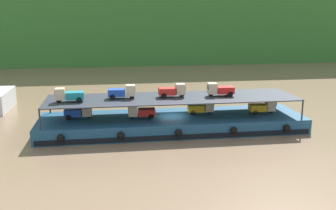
# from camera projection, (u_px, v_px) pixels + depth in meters

# --- Properties ---
(ground_plane) EXTENTS (400.00, 400.00, 0.00)m
(ground_plane) POSITION_uv_depth(u_px,v_px,m) (172.00, 130.00, 41.28)
(ground_plane) COLOR #7F664C
(cargo_barge) EXTENTS (27.33, 7.84, 1.50)m
(cargo_barge) POSITION_uv_depth(u_px,v_px,m) (172.00, 123.00, 41.07)
(cargo_barge) COLOR navy
(cargo_barge) RESTS_ON ground
(cargo_rack) EXTENTS (25.73, 6.46, 2.00)m
(cargo_rack) POSITION_uv_depth(u_px,v_px,m) (172.00, 98.00, 40.49)
(cargo_rack) COLOR #2D333D
(cargo_rack) RESTS_ON cargo_barge
(mini_truck_lower_stern) EXTENTS (2.78, 1.28, 1.38)m
(mini_truck_lower_stern) POSITION_uv_depth(u_px,v_px,m) (79.00, 112.00, 39.86)
(mini_truck_lower_stern) COLOR #1E47B7
(mini_truck_lower_stern) RESTS_ON cargo_barge
(mini_truck_lower_aft) EXTENTS (2.76, 1.24, 1.38)m
(mini_truck_lower_aft) POSITION_uv_depth(u_px,v_px,m) (141.00, 112.00, 39.94)
(mini_truck_lower_aft) COLOR red
(mini_truck_lower_aft) RESTS_ON cargo_barge
(mini_truck_lower_mid) EXTENTS (2.79, 1.28, 1.38)m
(mini_truck_lower_mid) POSITION_uv_depth(u_px,v_px,m) (201.00, 107.00, 41.71)
(mini_truck_lower_mid) COLOR gold
(mini_truck_lower_mid) RESTS_ON cargo_barge
(mini_truck_lower_fore) EXTENTS (2.77, 1.26, 1.38)m
(mini_truck_lower_fore) POSITION_uv_depth(u_px,v_px,m) (262.00, 107.00, 41.93)
(mini_truck_lower_fore) COLOR gold
(mini_truck_lower_fore) RESTS_ON cargo_barge
(mini_truck_upper_stern) EXTENTS (2.78, 1.28, 1.38)m
(mini_truck_upper_stern) POSITION_uv_depth(u_px,v_px,m) (69.00, 95.00, 38.26)
(mini_truck_upper_stern) COLOR teal
(mini_truck_upper_stern) RESTS_ON cargo_rack
(mini_truck_upper_mid) EXTENTS (2.79, 1.28, 1.38)m
(mini_truck_upper_mid) POSITION_uv_depth(u_px,v_px,m) (122.00, 92.00, 39.81)
(mini_truck_upper_mid) COLOR #1E47B7
(mini_truck_upper_mid) RESTS_ON cargo_rack
(mini_truck_upper_fore) EXTENTS (2.75, 1.21, 1.38)m
(mini_truck_upper_fore) POSITION_uv_depth(u_px,v_px,m) (172.00, 90.00, 40.45)
(mini_truck_upper_fore) COLOR red
(mini_truck_upper_fore) RESTS_ON cargo_rack
(mini_truck_upper_bow) EXTENTS (2.78, 1.26, 1.38)m
(mini_truck_upper_bow) POSITION_uv_depth(u_px,v_px,m) (220.00, 90.00, 40.96)
(mini_truck_upper_bow) COLOR red
(mini_truck_upper_bow) RESTS_ON cargo_rack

